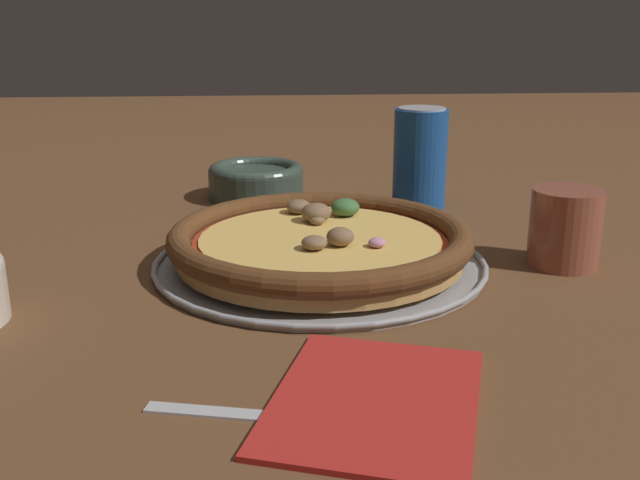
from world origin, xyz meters
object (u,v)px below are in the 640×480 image
object	(u,v)px
napkin	(375,397)
fork	(309,419)
beverage_can	(420,158)
bowl_near	(256,180)
pizza_tray	(320,262)
drinking_cup	(565,228)
pizza	(320,241)

from	to	relation	value
napkin	fork	xyz separation A→B (m)	(0.02, -0.04, -0.00)
napkin	beverage_can	bearing A→B (deg)	165.61
bowl_near	napkin	distance (m)	0.55
pizza_tray	fork	bearing A→B (deg)	-5.52
bowl_near	drinking_cup	world-z (taller)	drinking_cup
pizza_tray	drinking_cup	world-z (taller)	drinking_cup
pizza	napkin	world-z (taller)	pizza
bowl_near	fork	xyz separation A→B (m)	(0.56, 0.04, -0.02)
beverage_can	fork	bearing A→B (deg)	-18.41
pizza_tray	napkin	distance (m)	0.26
napkin	fork	world-z (taller)	napkin
bowl_near	drinking_cup	bearing A→B (deg)	45.74
drinking_cup	fork	distance (m)	0.38
bowl_near	drinking_cup	distance (m)	0.42
drinking_cup	pizza	bearing A→B (deg)	-93.24
pizza	pizza_tray	bearing A→B (deg)	-14.12
pizza	fork	bearing A→B (deg)	-5.54
pizza_tray	fork	distance (m)	0.28
napkin	beverage_can	xyz separation A→B (m)	(-0.48, 0.12, 0.06)
napkin	bowl_near	bearing A→B (deg)	-171.64
fork	beverage_can	xyz separation A→B (m)	(-0.50, 0.17, 0.06)
napkin	beverage_can	world-z (taller)	beverage_can
pizza_tray	fork	xyz separation A→B (m)	(0.28, -0.03, -0.00)
bowl_near	drinking_cup	xyz separation A→B (m)	(0.29, 0.30, 0.01)
pizza	drinking_cup	bearing A→B (deg)	86.76
fork	pizza_tray	bearing A→B (deg)	97.35
pizza	bowl_near	xyz separation A→B (m)	(-0.28, -0.06, -0.00)
pizza_tray	pizza	xyz separation A→B (m)	(-0.00, 0.00, 0.02)
bowl_near	pizza_tray	bearing A→B (deg)	12.89
bowl_near	pizza	bearing A→B (deg)	12.97
fork	beverage_can	size ratio (longest dim) A/B	1.46
pizza_tray	drinking_cup	size ratio (longest dim) A/B	4.25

